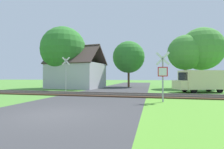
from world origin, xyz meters
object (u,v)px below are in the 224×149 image
Objects in this scene: crossing_sign_far at (66,72)px; tree_far at (202,49)px; house at (76,74)px; stop_sign_near at (163,74)px; mail_truck at (200,80)px; tree_left at (63,49)px; tree_center at (129,57)px; tree_right at (185,53)px.

tree_far is at bearing 23.60° from crossing_sign_far.
house is (-1.73, 6.36, -0.19)m from crossing_sign_far.
stop_sign_near is at bearing -39.36° from house.
stop_sign_near is at bearing 129.89° from mail_truck.
stop_sign_near is at bearing -36.30° from crossing_sign_far.
stop_sign_near is at bearing -40.44° from tree_left.
tree_center reaches higher than stop_sign_near.
stop_sign_near is 14.68m from tree_right.
crossing_sign_far is 6.59m from house.
tree_right reaches higher than crossing_sign_far.
tree_right is at bearing -97.94° from stop_sign_near.
tree_far is 1.14× the size of tree_right.
crossing_sign_far is 18.20m from tree_far.
tree_left is 1.20× the size of tree_center.
crossing_sign_far is at bearing -68.00° from house.
stop_sign_near is 16.69m from tree_center.
mail_truck is at bearing -105.65° from tree_far.
tree_far is 19.08m from tree_left.
tree_right is at bearing -19.41° from mail_truck.
mail_truck is (13.59, 2.66, -0.88)m from crossing_sign_far.
stop_sign_near is 0.38× the size of tree_far.
tree_right reaches higher than mail_truck.
stop_sign_near is at bearing -75.00° from tree_center.
tree_center is at bearing 56.65° from crossing_sign_far.
stop_sign_near is 0.44× the size of tree_center.
tree_right is (-2.16, -0.59, -0.51)m from tree_far.
house is 0.97× the size of tree_far.
tree_left is at bearing -169.41° from tree_far.
tree_right is 6.92m from mail_truck.
crossing_sign_far is 16.00m from tree_right.
tree_center is (6.95, 4.21, 2.76)m from house.
tree_left is 16.86m from tree_right.
house is 1.10× the size of tree_right.
tree_far reaches higher than tree_center.
tree_left is at bearing 113.70° from crossing_sign_far.
tree_left is (-3.35, 5.63, 3.36)m from crossing_sign_far.
tree_center is (-10.18, 1.44, -0.69)m from tree_far.
tree_center reaches higher than house.
mail_truck is (8.37, -7.91, -3.45)m from tree_center.
stop_sign_near is 0.44× the size of tree_right.
tree_center is (8.57, 4.94, -0.79)m from tree_left.
tree_center is at bearing 171.95° from tree_far.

